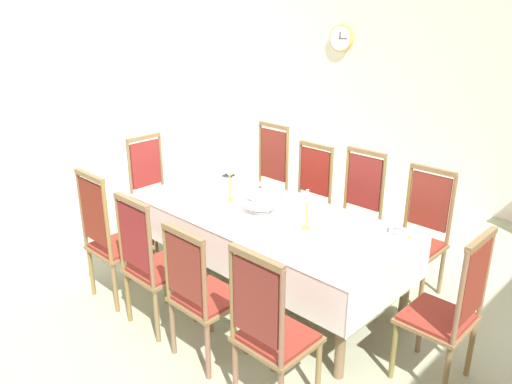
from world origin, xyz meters
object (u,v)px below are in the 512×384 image
(chair_south_d, at_px, (270,329))
(soup_tureen, at_px, (260,199))
(chair_south_a, at_px, (110,237))
(chair_north_c, at_px, (355,211))
(spoon_secondary, at_px, (284,195))
(chair_south_c, at_px, (201,292))
(chair_head_west, at_px, (154,189))
(spoon_primary, at_px, (409,238))
(chair_north_d, at_px, (419,232))
(candlestick_west, at_px, (230,185))
(bowl_near_right, at_px, (293,197))
(dining_table, at_px, (266,222))
(bowl_far_right, at_px, (228,177))
(chair_head_east, at_px, (449,309))
(candlestick_east, at_px, (307,214))
(chair_north_a, at_px, (266,181))
(bowl_near_left, at_px, (395,233))
(bowl_far_left, at_px, (196,211))
(mounted_clock, at_px, (341,38))
(chair_north_b, at_px, (307,198))
(chair_south_b, at_px, (151,262))

(chair_south_d, height_order, soup_tureen, chair_south_d)
(chair_south_a, distance_m, chair_north_c, 2.20)
(spoon_secondary, bearing_deg, chair_south_c, -84.47)
(chair_head_west, xyz_separation_m, spoon_primary, (2.67, 0.39, 0.20))
(chair_head_west, bearing_deg, chair_north_c, 116.90)
(chair_south_a, bearing_deg, chair_north_d, 46.53)
(candlestick_west, relative_size, bowl_near_right, 1.89)
(chair_south_d, distance_m, candlestick_west, 1.67)
(dining_table, bearing_deg, bowl_far_right, 155.91)
(chair_north_d, relative_size, chair_head_east, 1.00)
(chair_south_c, bearing_deg, dining_table, 105.87)
(chair_south_c, bearing_deg, chair_head_west, 153.25)
(dining_table, height_order, bowl_near_right, bowl_near_right)
(candlestick_west, relative_size, candlestick_east, 1.13)
(chair_north_a, height_order, chair_south_c, chair_north_a)
(candlestick_west, distance_m, bowl_near_right, 0.57)
(dining_table, height_order, bowl_near_left, bowl_near_left)
(chair_north_c, height_order, spoon_primary, chair_north_c)
(chair_north_c, distance_m, soup_tureen, 1.04)
(chair_north_c, distance_m, bowl_far_left, 1.52)
(chair_head_west, bearing_deg, mounted_clock, 177.95)
(bowl_far_right, distance_m, spoon_secondary, 0.69)
(spoon_secondary, bearing_deg, chair_north_b, 92.09)
(chair_head_west, relative_size, mounted_clock, 3.13)
(chair_south_c, xyz_separation_m, bowl_far_right, (-1.13, 1.32, 0.24))
(chair_north_c, bearing_deg, bowl_far_left, 62.52)
(chair_north_a, xyz_separation_m, chair_south_d, (1.78, -1.88, -0.03))
(chair_south_d, xyz_separation_m, bowl_far_right, (-1.77, 1.32, 0.21))
(dining_table, xyz_separation_m, mounted_clock, (-1.48, 3.07, 1.26))
(chair_north_b, bearing_deg, chair_south_b, 90.00)
(bowl_near_left, bearing_deg, candlestick_east, -146.39)
(chair_south_b, height_order, chair_head_east, chair_head_east)
(chair_south_c, distance_m, candlestick_west, 1.22)
(chair_north_d, relative_size, candlestick_east, 3.46)
(chair_south_d, xyz_separation_m, spoon_primary, (0.17, 1.33, 0.20))
(bowl_far_left, bearing_deg, chair_south_b, -77.60)
(bowl_far_right, xyz_separation_m, spoon_primary, (1.94, 0.01, -0.02))
(spoon_secondary, bearing_deg, chair_south_a, -129.55)
(chair_head_east, distance_m, soup_tureen, 1.68)
(mounted_clock, bearing_deg, soup_tureen, -65.30)
(chair_south_b, height_order, spoon_primary, chair_south_b)
(chair_south_b, bearing_deg, chair_north_a, 106.78)
(candlestick_west, bearing_deg, chair_head_west, 180.00)
(mounted_clock, bearing_deg, chair_north_d, -41.83)
(soup_tureen, bearing_deg, bowl_near_left, 19.39)
(bowl_far_right, bearing_deg, spoon_primary, 0.18)
(mounted_clock, bearing_deg, chair_north_a, -74.18)
(chair_north_b, xyz_separation_m, spoon_secondary, (0.13, -0.51, 0.21))
(chair_south_a, relative_size, chair_north_a, 0.97)
(candlestick_east, bearing_deg, bowl_near_right, 139.58)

